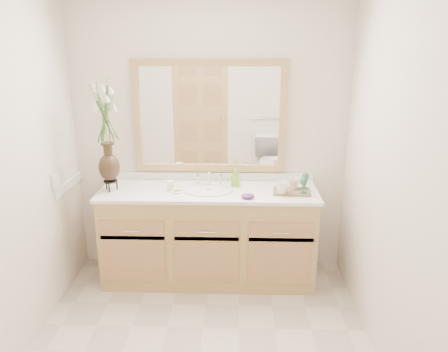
{
  "coord_description": "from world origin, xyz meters",
  "views": [
    {
      "loc": [
        0.24,
        -2.46,
        2.05
      ],
      "look_at": [
        0.14,
        0.65,
        1.07
      ],
      "focal_mm": 35.0,
      "sensor_mm": 36.0,
      "label": 1
    }
  ],
  "objects_px": {
    "flower_vase": "(106,123)",
    "tumbler": "(171,185)",
    "tray": "(292,192)",
    "soap_bottle": "(235,178)"
  },
  "relations": [
    {
      "from": "flower_vase",
      "to": "tumbler",
      "type": "bearing_deg",
      "value": 2.7
    },
    {
      "from": "tumbler",
      "to": "tray",
      "type": "xyz_separation_m",
      "value": [
        1.01,
        -0.03,
        -0.03
      ]
    },
    {
      "from": "tray",
      "to": "soap_bottle",
      "type": "bearing_deg",
      "value": 166.89
    },
    {
      "from": "tumbler",
      "to": "soap_bottle",
      "type": "relative_size",
      "value": 0.57
    },
    {
      "from": "flower_vase",
      "to": "tray",
      "type": "bearing_deg",
      "value": -0.21
    },
    {
      "from": "soap_bottle",
      "to": "tray",
      "type": "distance_m",
      "value": 0.5
    },
    {
      "from": "flower_vase",
      "to": "soap_bottle",
      "type": "bearing_deg",
      "value": 8.01
    },
    {
      "from": "tumbler",
      "to": "soap_bottle",
      "type": "distance_m",
      "value": 0.56
    },
    {
      "from": "flower_vase",
      "to": "tray",
      "type": "distance_m",
      "value": 1.62
    },
    {
      "from": "flower_vase",
      "to": "tumbler",
      "type": "distance_m",
      "value": 0.73
    }
  ]
}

